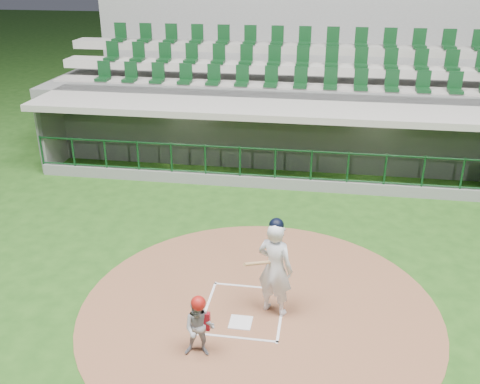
{
  "coord_description": "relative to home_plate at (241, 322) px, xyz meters",
  "views": [
    {
      "loc": [
        1.31,
        -9.01,
        6.49
      ],
      "look_at": [
        -0.54,
        2.6,
        1.3
      ],
      "focal_mm": 40.0,
      "sensor_mm": 36.0,
      "label": 1
    }
  ],
  "objects": [
    {
      "name": "batter_box_chalk",
      "position": [
        0.0,
        0.4,
        -0.0
      ],
      "size": [
        1.55,
        1.8,
        0.01
      ],
      "color": "white",
      "rests_on": "ground"
    },
    {
      "name": "seating_deck",
      "position": [
        0.0,
        11.61,
        1.4
      ],
      "size": [
        17.0,
        6.72,
        5.15
      ],
      "color": "slate",
      "rests_on": "ground"
    },
    {
      "name": "batter",
      "position": [
        0.59,
        0.48,
        1.01
      ],
      "size": [
        0.96,
        1.0,
        2.06
      ],
      "color": "white",
      "rests_on": "dirt_circle"
    },
    {
      "name": "catcher",
      "position": [
        -0.57,
        -0.98,
        0.59
      ],
      "size": [
        0.59,
        0.47,
        1.22
      ],
      "color": "#94959A",
      "rests_on": "dirt_circle"
    },
    {
      "name": "dugout_structure",
      "position": [
        0.03,
        8.52,
        0.94
      ],
      "size": [
        16.4,
        3.7,
        3.0
      ],
      "color": "gray",
      "rests_on": "ground"
    },
    {
      "name": "dirt_circle",
      "position": [
        0.3,
        0.5,
        -0.02
      ],
      "size": [
        7.2,
        7.2,
        0.01
      ],
      "primitive_type": "cylinder",
      "color": "brown",
      "rests_on": "ground"
    },
    {
      "name": "home_plate",
      "position": [
        0.0,
        0.0,
        0.0
      ],
      "size": [
        0.43,
        0.43,
        0.02
      ],
      "primitive_type": "cube",
      "color": "white",
      "rests_on": "dirt_circle"
    },
    {
      "name": "ground",
      "position": [
        0.0,
        0.7,
        -0.02
      ],
      "size": [
        120.0,
        120.0,
        0.0
      ],
      "primitive_type": "plane",
      "color": "#1F4914",
      "rests_on": "ground"
    }
  ]
}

